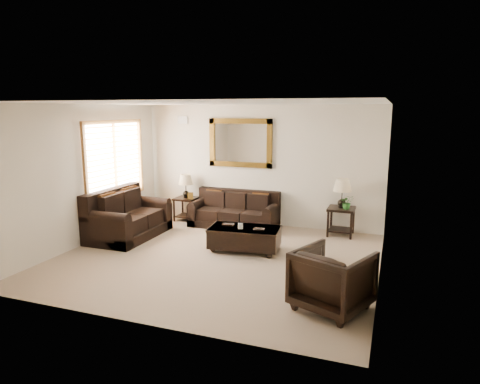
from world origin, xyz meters
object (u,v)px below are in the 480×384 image
at_px(end_table_left, 186,190).
at_px(armchair, 333,277).
at_px(end_table_right, 342,199).
at_px(coffee_table, 245,236).
at_px(loveseat, 126,219).
at_px(sofa, 235,213).

height_order(end_table_left, armchair, end_table_left).
height_order(end_table_right, coffee_table, end_table_right).
bearing_deg(loveseat, end_table_left, -18.71).
bearing_deg(coffee_table, sofa, 110.86).
bearing_deg(coffee_table, end_table_right, 40.20).
xyz_separation_m(sofa, armchair, (2.65, -3.40, 0.16)).
bearing_deg(sofa, coffee_table, -63.22).
relative_size(sofa, end_table_right, 1.62).
distance_m(loveseat, end_table_right, 4.48).
bearing_deg(coffee_table, loveseat, 173.69).
relative_size(end_table_right, armchair, 1.34).
bearing_deg(end_table_left, loveseat, -108.71).
bearing_deg(sofa, loveseat, -139.93).
bearing_deg(end_table_right, loveseat, -158.92).
distance_m(end_table_left, armchair, 5.26).
xyz_separation_m(loveseat, end_table_left, (0.55, 1.63, 0.35)).
relative_size(end_table_right, coffee_table, 0.87).
height_order(loveseat, end_table_right, end_table_right).
bearing_deg(end_table_left, armchair, -41.74).
bearing_deg(armchair, sofa, -29.43).
xyz_separation_m(loveseat, armchair, (4.47, -1.87, 0.08)).
height_order(loveseat, end_table_left, end_table_left).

